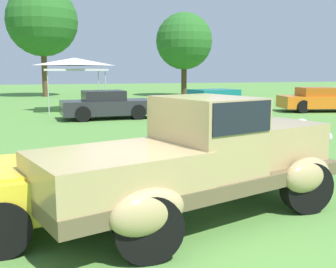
% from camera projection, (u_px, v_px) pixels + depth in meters
% --- Properties ---
extents(ground_plane, '(120.00, 120.00, 0.00)m').
position_uv_depth(ground_plane, '(165.00, 226.00, 5.35)').
color(ground_plane, '#568C3D').
extents(feature_pickup_truck, '(4.75, 2.82, 1.70)m').
position_uv_depth(feature_pickup_truck, '(201.00, 157.00, 5.53)').
color(feature_pickup_truck, brown).
rests_on(feature_pickup_truck, ground_plane).
extents(show_car_charcoal, '(3.97, 1.90, 1.22)m').
position_uv_depth(show_car_charcoal, '(107.00, 105.00, 17.20)').
color(show_car_charcoal, '#28282D').
rests_on(show_car_charcoal, ground_plane).
extents(show_car_teal, '(4.81, 2.54, 1.22)m').
position_uv_depth(show_car_teal, '(216.00, 103.00, 18.23)').
color(show_car_teal, teal).
rests_on(show_car_teal, ground_plane).
extents(show_car_orange, '(4.20, 2.48, 1.22)m').
position_uv_depth(show_car_orange, '(319.00, 100.00, 20.30)').
color(show_car_orange, orange).
rests_on(show_car_orange, ground_plane).
extents(canopy_tent_center_field, '(3.01, 3.01, 2.71)m').
position_uv_depth(canopy_tent_center_field, '(75.00, 63.00, 20.31)').
color(canopy_tent_center_field, '#B7B7BC').
rests_on(canopy_tent_center_field, ground_plane).
extents(treeline_mid_left, '(5.53, 5.53, 8.71)m').
position_uv_depth(treeline_mid_left, '(42.00, 21.00, 31.29)').
color(treeline_mid_left, brown).
rests_on(treeline_mid_left, ground_plane).
extents(treeline_center, '(4.53, 4.53, 6.68)m').
position_uv_depth(treeline_center, '(184.00, 41.00, 32.08)').
color(treeline_center, '#47331E').
rests_on(treeline_center, ground_plane).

